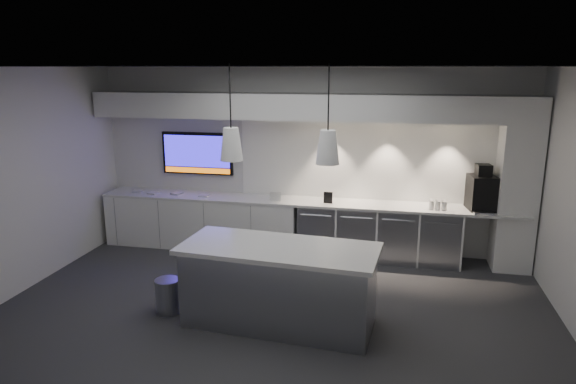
% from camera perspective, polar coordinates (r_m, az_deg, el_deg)
% --- Properties ---
extents(floor, '(7.00, 7.00, 0.00)m').
position_cam_1_polar(floor, '(6.61, -1.78, -13.24)').
color(floor, '#323335').
rests_on(floor, ground).
extents(ceiling, '(7.00, 7.00, 0.00)m').
position_cam_1_polar(ceiling, '(5.89, -2.00, 13.75)').
color(ceiling, black).
rests_on(ceiling, wall_back).
extents(wall_back, '(7.00, 0.00, 7.00)m').
position_cam_1_polar(wall_back, '(8.48, 2.16, 3.53)').
color(wall_back, silver).
rests_on(wall_back, floor).
extents(wall_front, '(7.00, 0.00, 7.00)m').
position_cam_1_polar(wall_front, '(3.82, -10.98, -9.56)').
color(wall_front, silver).
rests_on(wall_front, floor).
extents(wall_left, '(0.00, 7.00, 7.00)m').
position_cam_1_polar(wall_left, '(7.69, -28.11, 0.86)').
color(wall_left, silver).
rests_on(wall_left, floor).
extents(back_counter, '(6.80, 0.65, 0.04)m').
position_cam_1_polar(back_counter, '(8.30, 1.74, -1.07)').
color(back_counter, silver).
rests_on(back_counter, left_base_cabinets).
extents(left_base_cabinets, '(3.30, 0.63, 0.86)m').
position_cam_1_polar(left_base_cabinets, '(8.89, -9.48, -3.27)').
color(left_base_cabinets, white).
rests_on(left_base_cabinets, floor).
extents(fridge_unit_a, '(0.60, 0.61, 0.85)m').
position_cam_1_polar(fridge_unit_a, '(8.39, 3.40, -4.17)').
color(fridge_unit_a, '#94979C').
rests_on(fridge_unit_a, floor).
extents(fridge_unit_b, '(0.60, 0.61, 0.85)m').
position_cam_1_polar(fridge_unit_b, '(8.32, 7.71, -4.41)').
color(fridge_unit_b, '#94979C').
rests_on(fridge_unit_b, floor).
extents(fridge_unit_c, '(0.60, 0.61, 0.85)m').
position_cam_1_polar(fridge_unit_c, '(8.30, 12.06, -4.64)').
color(fridge_unit_c, '#94979C').
rests_on(fridge_unit_c, floor).
extents(fridge_unit_d, '(0.60, 0.61, 0.85)m').
position_cam_1_polar(fridge_unit_d, '(8.33, 16.40, -4.83)').
color(fridge_unit_d, '#94979C').
rests_on(fridge_unit_d, floor).
extents(backsplash, '(4.60, 0.03, 1.30)m').
position_cam_1_polar(backsplash, '(8.33, 10.31, 3.49)').
color(backsplash, white).
rests_on(backsplash, wall_back).
extents(soffit, '(6.90, 0.60, 0.40)m').
position_cam_1_polar(soffit, '(8.07, 1.85, 9.47)').
color(soffit, white).
rests_on(soffit, wall_back).
extents(column, '(0.55, 0.55, 2.60)m').
position_cam_1_polar(column, '(8.29, 24.10, 0.70)').
color(column, white).
rests_on(column, floor).
extents(wall_tv, '(1.25, 0.07, 0.72)m').
position_cam_1_polar(wall_tv, '(8.93, -10.02, 4.25)').
color(wall_tv, black).
rests_on(wall_tv, wall_back).
extents(island, '(2.37, 1.16, 0.97)m').
position_cam_1_polar(island, '(6.16, -0.99, -10.28)').
color(island, '#94979C').
rests_on(island, floor).
extents(bin, '(0.39, 0.39, 0.43)m').
position_cam_1_polar(bin, '(6.70, -13.20, -11.17)').
color(bin, '#94979C').
rests_on(bin, floor).
extents(coffee_machine, '(0.44, 0.59, 0.69)m').
position_cam_1_polar(coffee_machine, '(8.23, 20.72, 0.09)').
color(coffee_machine, black).
rests_on(coffee_machine, back_counter).
extents(sign_black, '(0.14, 0.03, 0.18)m').
position_cam_1_polar(sign_black, '(8.12, 4.47, -0.63)').
color(sign_black, black).
rests_on(sign_black, back_counter).
extents(sign_white, '(0.18, 0.03, 0.14)m').
position_cam_1_polar(sign_white, '(8.25, -1.40, -0.50)').
color(sign_white, silver).
rests_on(sign_white, back_counter).
extents(cup_cluster, '(0.25, 0.16, 0.14)m').
position_cam_1_polar(cup_cluster, '(8.09, 16.31, -1.37)').
color(cup_cluster, silver).
rests_on(cup_cluster, back_counter).
extents(tray_a, '(0.19, 0.19, 0.02)m').
position_cam_1_polar(tray_a, '(9.22, -16.36, 0.09)').
color(tray_a, '#B8B8B8').
rests_on(tray_a, back_counter).
extents(tray_b, '(0.18, 0.18, 0.02)m').
position_cam_1_polar(tray_b, '(9.02, -14.76, -0.11)').
color(tray_b, '#B8B8B8').
rests_on(tray_b, back_counter).
extents(tray_c, '(0.20, 0.20, 0.02)m').
position_cam_1_polar(tray_c, '(8.90, -12.25, -0.15)').
color(tray_c, '#B8B8B8').
rests_on(tray_c, back_counter).
extents(tray_d, '(0.17, 0.17, 0.02)m').
position_cam_1_polar(tray_d, '(8.67, -9.30, -0.38)').
color(tray_d, '#B8B8B8').
rests_on(tray_d, back_counter).
extents(pendant_left, '(0.26, 0.26, 1.07)m').
position_cam_1_polar(pendant_left, '(5.83, -6.32, 5.34)').
color(pendant_left, white).
rests_on(pendant_left, ceiling).
extents(pendant_right, '(0.26, 0.26, 1.07)m').
position_cam_1_polar(pendant_right, '(5.59, 4.43, 5.02)').
color(pendant_right, white).
rests_on(pendant_right, ceiling).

